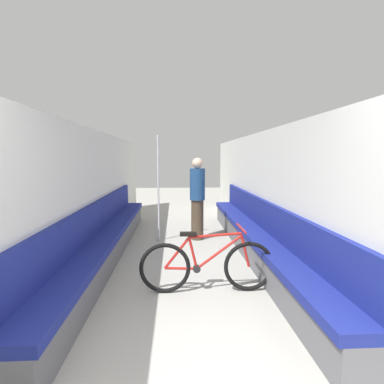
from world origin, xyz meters
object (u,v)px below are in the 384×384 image
object	(u,v)px
bicycle	(207,265)
passenger_standing	(197,198)
bench_seat_row_left	(107,240)
grab_pole_near	(158,190)
bench_seat_row_right	(255,238)

from	to	relation	value
bicycle	passenger_standing	world-z (taller)	passenger_standing
bench_seat_row_left	grab_pole_near	bearing A→B (deg)	52.69
bench_seat_row_left	grab_pole_near	xyz separation A→B (m)	(0.78, 1.03, 0.69)
bench_seat_row_right	bicycle	distance (m)	1.59
grab_pole_near	passenger_standing	world-z (taller)	grab_pole_near
bench_seat_row_left	bench_seat_row_right	bearing A→B (deg)	0.00
bench_seat_row_right	grab_pole_near	distance (m)	2.06
grab_pole_near	bicycle	bearing A→B (deg)	-73.07
bench_seat_row_left	bicycle	distance (m)	1.97
grab_pole_near	passenger_standing	bearing A→B (deg)	4.62
bench_seat_row_left	bicycle	xyz separation A→B (m)	(1.49, -1.29, 0.02)
bench_seat_row_left	bicycle	size ratio (longest dim) A/B	3.62
bicycle	passenger_standing	bearing A→B (deg)	86.04
passenger_standing	bench_seat_row_left	bearing A→B (deg)	-148.38
bench_seat_row_right	passenger_standing	distance (m)	1.49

